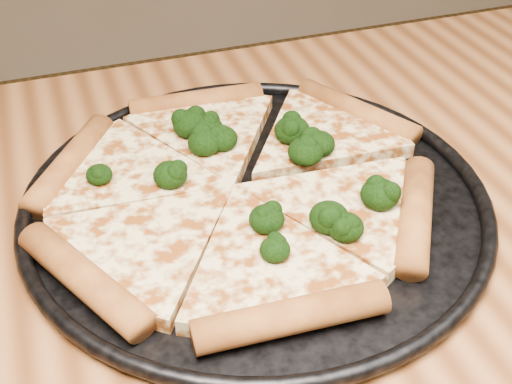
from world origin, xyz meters
name	(u,v)px	position (x,y,z in m)	size (l,w,h in m)	color
pizza_pan	(256,199)	(0.04, 0.14, 0.76)	(0.41, 0.41, 0.02)	black
pizza	(237,185)	(0.02, 0.15, 0.77)	(0.39, 0.35, 0.03)	#F8DF97
broccoli_florets	(262,163)	(0.05, 0.16, 0.78)	(0.25, 0.22, 0.03)	black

